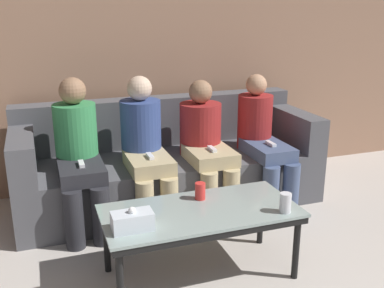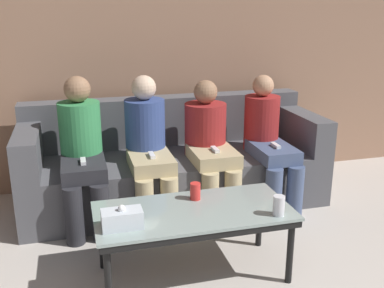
{
  "view_description": "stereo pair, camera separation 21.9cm",
  "coord_description": "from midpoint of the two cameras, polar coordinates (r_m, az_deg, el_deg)",
  "views": [
    {
      "loc": [
        -0.99,
        -0.19,
        1.58
      ],
      "look_at": [
        0.0,
        2.6,
        0.67
      ],
      "focal_mm": 42.0,
      "sensor_mm": 36.0,
      "label": 1
    },
    {
      "loc": [
        -0.78,
        -0.26,
        1.58
      ],
      "look_at": [
        0.0,
        2.6,
        0.67
      ],
      "focal_mm": 42.0,
      "sensor_mm": 36.0,
      "label": 2
    }
  ],
  "objects": [
    {
      "name": "seated_person_mid_left",
      "position": [
        3.42,
        -3.79,
        -0.06
      ],
      "size": [
        0.31,
        0.67,
        1.08
      ],
      "color": "tan",
      "rests_on": "ground_plane"
    },
    {
      "name": "wall_back",
      "position": [
        4.04,
        -2.63,
        13.13
      ],
      "size": [
        12.0,
        0.06,
        2.6
      ],
      "color": "#9E755B",
      "rests_on": "ground_plane"
    },
    {
      "name": "seated_person_right_end",
      "position": [
        3.72,
        11.29,
        0.64
      ],
      "size": [
        0.31,
        0.69,
        1.05
      ],
      "color": "#47567A",
      "rests_on": "ground_plane"
    },
    {
      "name": "cup_near_left",
      "position": [
        2.78,
        2.69,
        -6.05
      ],
      "size": [
        0.06,
        0.06,
        0.11
      ],
      "color": "red",
      "rests_on": "coffee_table"
    },
    {
      "name": "tissue_box",
      "position": [
        2.45,
        -6.32,
        -9.45
      ],
      "size": [
        0.22,
        0.12,
        0.13
      ],
      "color": "silver",
      "rests_on": "coffee_table"
    },
    {
      "name": "cup_near_right",
      "position": [
        2.64,
        13.32,
        -7.66
      ],
      "size": [
        0.07,
        0.07,
        0.12
      ],
      "color": "silver",
      "rests_on": "coffee_table"
    },
    {
      "name": "seated_person_mid_right",
      "position": [
        3.55,
        3.97,
        0.25
      ],
      "size": [
        0.34,
        0.67,
        1.03
      ],
      "color": "tan",
      "rests_on": "ground_plane"
    },
    {
      "name": "coffee_table",
      "position": [
        2.68,
        2.53,
        -9.18
      ],
      "size": [
        1.16,
        0.55,
        0.44
      ],
      "color": "#8C9E99",
      "rests_on": "ground_plane"
    },
    {
      "name": "couch",
      "position": [
        3.76,
        -0.74,
        -2.64
      ],
      "size": [
        2.42,
        0.87,
        0.83
      ],
      "color": "#515156",
      "rests_on": "ground_plane"
    },
    {
      "name": "seated_person_left_end",
      "position": [
        3.36,
        -12.02,
        -0.61
      ],
      "size": [
        0.31,
        0.67,
        1.1
      ],
      "color": "#28282D",
      "rests_on": "ground_plane"
    }
  ]
}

